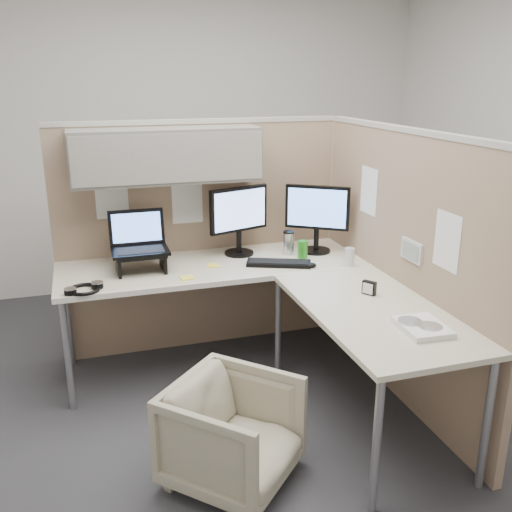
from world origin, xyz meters
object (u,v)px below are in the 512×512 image
object	(u,v)px
office_chair	(233,429)
keyboard	(279,263)
monitor_left	(239,215)
desk	(266,287)

from	to	relation	value
office_chair	keyboard	xyz separation A→B (m)	(0.59, 1.02, 0.46)
office_chair	monitor_left	world-z (taller)	monitor_left
monitor_left	desk	bearing A→B (deg)	-106.90
desk	monitor_left	bearing A→B (deg)	91.08
desk	keyboard	world-z (taller)	keyboard
desk	office_chair	xyz separation A→B (m)	(-0.42, -0.77, -0.40)
desk	monitor_left	xyz separation A→B (m)	(-0.01, 0.56, 0.32)
office_chair	keyboard	distance (m)	1.27
monitor_left	keyboard	bearing A→B (deg)	-77.09
desk	keyboard	size ratio (longest dim) A/B	4.84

